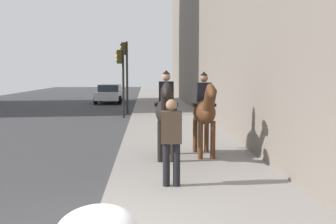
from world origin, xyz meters
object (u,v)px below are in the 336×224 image
Objects in this scene: car_near_lane at (110,93)px; traffic_light_near_curb at (121,72)px; mounted_horse_far at (204,110)px; pedestrian_greeting at (171,137)px; mounted_horse_near at (166,110)px; traffic_light_far_curb at (125,66)px.

car_near_lane is 10.25m from traffic_light_near_curb.
pedestrian_greeting is at bearing -22.57° from mounted_horse_far.
mounted_horse_near is 0.64× the size of traffic_light_near_curb.
traffic_light_far_curb reaches higher than pedestrian_greeting.
traffic_light_near_curb is (12.66, 1.76, 1.30)m from pedestrian_greeting.
mounted_horse_far is at bearing -167.17° from traffic_light_far_curb.
traffic_light_near_curb reaches higher than mounted_horse_far.
traffic_light_far_curb reaches higher than traffic_light_near_curb.
traffic_light_far_curb is at bearing -3.60° from traffic_light_near_curb.
car_near_lane is 1.03× the size of traffic_light_far_curb.
mounted_horse_near is 20.52m from car_near_lane.
car_near_lane is (20.23, 3.35, -0.62)m from mounted_horse_near.
pedestrian_greeting is 0.42× the size of traffic_light_far_curb.
traffic_light_near_curb is (10.24, 1.78, 1.02)m from mounted_horse_near.
mounted_horse_far is 0.63× the size of traffic_light_near_curb.
car_near_lane is at bearing 8.88° from traffic_light_near_curb.
traffic_light_near_curb is at bearing 12.47° from pedestrian_greeting.
mounted_horse_near reaches higher than pedestrian_greeting.
traffic_light_far_curb reaches higher than mounted_horse_far.
pedestrian_greeting reaches higher than car_near_lane.
mounted_horse_far is 12.20m from traffic_light_far_curb.
traffic_light_far_curb is (14.51, 1.64, 1.63)m from pedestrian_greeting.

